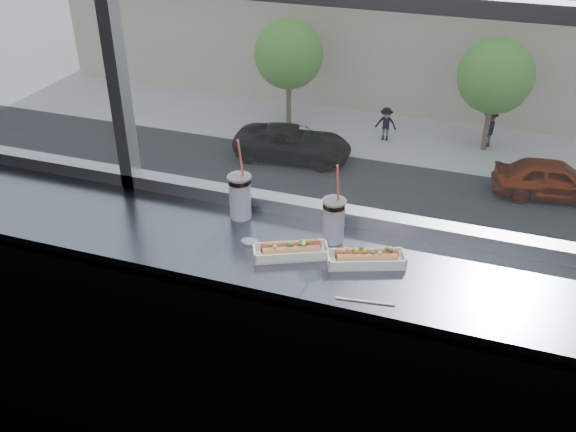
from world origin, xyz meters
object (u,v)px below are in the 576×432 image
(wrapper, at_px, (250,241))
(car_near_a, at_px, (129,204))
(car_near_c, at_px, (457,265))
(pedestrian_b, at_px, (490,124))
(car_near_b, at_px, (237,223))
(pedestrian_a, at_px, (386,121))
(tree_left, at_px, (289,54))
(soda_cup_right, at_px, (334,218))
(loose_straw, at_px, (365,301))
(hotdog_tray_left, at_px, (291,250))
(hotdog_tray_right, at_px, (366,257))
(car_far_b, at_px, (554,173))
(car_far_a, at_px, (293,138))
(soda_cup_left, at_px, (240,194))
(tree_center, at_px, (496,76))

(wrapper, xyz_separation_m, car_near_a, (-11.97, 16.29, -11.01))
(car_near_c, distance_m, pedestrian_b, 12.49)
(car_near_b, xyz_separation_m, pedestrian_a, (3.17, 11.51, -0.10))
(tree_left, bearing_deg, soda_cup_right, -70.63)
(loose_straw, distance_m, pedestrian_a, 30.48)
(car_near_c, height_order, pedestrian_b, pedestrian_b)
(tree_left, bearing_deg, hotdog_tray_left, -70.95)
(loose_straw, bearing_deg, soda_cup_right, 114.21)
(hotdog_tray_right, relative_size, loose_straw, 1.48)
(car_near_b, distance_m, tree_left, 12.46)
(hotdog_tray_right, relative_size, car_near_c, 0.05)
(car_far_b, bearing_deg, car_far_a, 82.09)
(soda_cup_left, distance_m, tree_left, 30.85)
(hotdog_tray_left, distance_m, car_far_b, 26.89)
(hotdog_tray_left, bearing_deg, hotdog_tray_right, -16.30)
(car_near_c, xyz_separation_m, car_far_b, (3.11, 8.00, 0.03))
(car_near_b, bearing_deg, loose_straw, -147.06)
(tree_left, bearing_deg, pedestrian_b, 2.72)
(wrapper, bearing_deg, soda_cup_left, 122.09)
(car_far_b, bearing_deg, hotdog_tray_left, 164.18)
(soda_cup_right, bearing_deg, car_far_b, 82.32)
(wrapper, bearing_deg, car_near_c, 88.40)
(car_near_c, relative_size, car_near_b, 0.97)
(hotdog_tray_left, height_order, car_near_c, hotdog_tray_left)
(pedestrian_a, bearing_deg, pedestrian_b, 11.19)
(hotdog_tray_right, bearing_deg, car_near_b, 95.36)
(pedestrian_b, distance_m, tree_center, 2.62)
(car_near_b, height_order, car_far_b, car_near_b)
(hotdog_tray_right, relative_size, pedestrian_b, 0.13)
(hotdog_tray_right, distance_m, soda_cup_left, 0.60)
(soda_cup_right, distance_m, wrapper, 0.34)
(soda_cup_right, height_order, pedestrian_a, soda_cup_right)
(hotdog_tray_right, xyz_separation_m, car_near_a, (-12.43, 16.27, -11.03))
(soda_cup_left, bearing_deg, tree_center, 88.73)
(wrapper, height_order, pedestrian_a, wrapper)
(soda_cup_left, xyz_separation_m, tree_center, (0.62, 28.11, -8.46))
(car_far_b, bearing_deg, car_near_c, 150.88)
(wrapper, relative_size, car_near_c, 0.01)
(hotdog_tray_left, bearing_deg, pedestrian_a, 74.01)
(soda_cup_left, relative_size, car_far_b, 0.05)
(hotdog_tray_right, distance_m, car_near_b, 21.16)
(soda_cup_left, xyz_separation_m, car_near_a, (-11.86, 16.11, -11.10))
(wrapper, relative_size, car_near_a, 0.01)
(car_far_a, distance_m, pedestrian_b, 9.73)
(loose_straw, bearing_deg, car_near_a, 119.47)
(loose_straw, distance_m, wrapper, 0.55)
(pedestrian_a, bearing_deg, hotdog_tray_left, -80.86)
(loose_straw, relative_size, pedestrian_a, 0.10)
(hotdog_tray_right, xyz_separation_m, pedestrian_b, (0.17, 28.76, -10.96))
(hotdog_tray_right, distance_m, soda_cup_right, 0.21)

